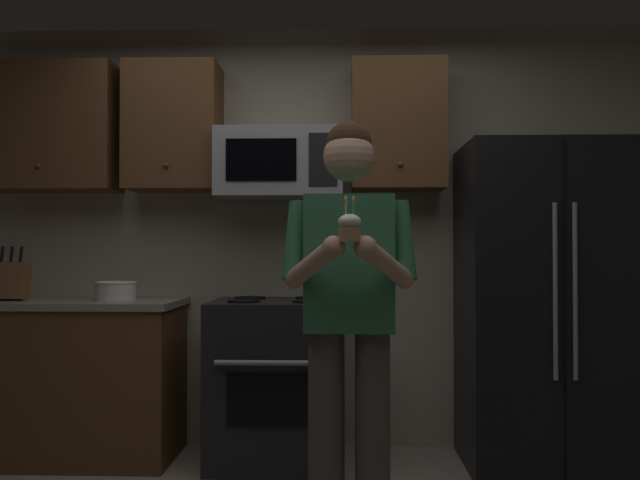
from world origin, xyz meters
TOP-DOWN VIEW (x-y plane):
  - wall_back at (0.00, 1.75)m, footprint 4.40×0.10m
  - oven_range at (-0.15, 1.36)m, footprint 0.76×0.70m
  - microwave at (-0.15, 1.48)m, footprint 0.74×0.41m
  - refrigerator at (1.35, 1.32)m, footprint 0.90×0.75m
  - cabinet_row_upper at (-0.72, 1.53)m, footprint 2.78×0.36m
  - counter_left at (-1.45, 1.38)m, footprint 1.44×0.66m
  - knife_block at (-1.68, 1.33)m, footprint 0.16×0.15m
  - bowl_large_white at (-1.09, 1.34)m, footprint 0.24×0.24m
  - person at (0.25, 0.34)m, footprint 0.60×0.48m
  - cupcake at (0.25, 0.01)m, footprint 0.09×0.09m

SIDE VIEW (x-z plane):
  - oven_range at x=-0.15m, z-range 0.00..0.93m
  - counter_left at x=-1.45m, z-range 0.00..0.92m
  - refrigerator at x=1.35m, z-range 0.00..1.80m
  - bowl_large_white at x=-1.09m, z-range 0.92..1.03m
  - person at x=0.25m, z-range 0.11..1.88m
  - knife_block at x=-1.68m, z-range 0.87..1.19m
  - cupcake at x=0.25m, z-range 1.21..1.38m
  - wall_back at x=0.00m, z-range 0.00..2.60m
  - microwave at x=-0.15m, z-range 1.52..1.92m
  - cabinet_row_upper at x=-0.72m, z-range 1.57..2.33m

